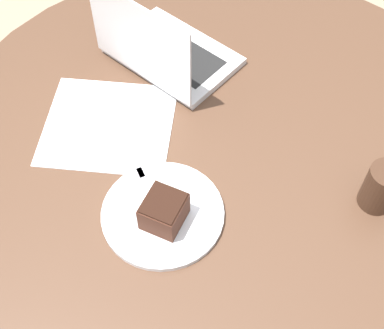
% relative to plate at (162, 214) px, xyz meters
% --- Properties ---
extents(ground_plane, '(12.00, 12.00, 0.00)m').
position_rel_plate_xyz_m(ground_plane, '(0.12, 0.20, -0.73)').
color(ground_plane, gray).
extents(dining_table, '(1.30, 1.30, 0.73)m').
position_rel_plate_xyz_m(dining_table, '(0.12, 0.20, -0.12)').
color(dining_table, '#4C3323').
rests_on(dining_table, ground_plane).
extents(paper_document, '(0.32, 0.30, 0.00)m').
position_rel_plate_xyz_m(paper_document, '(-0.13, 0.24, -0.00)').
color(paper_document, white).
rests_on(paper_document, dining_table).
extents(plate, '(0.25, 0.25, 0.01)m').
position_rel_plate_xyz_m(plate, '(0.00, 0.00, 0.00)').
color(plate, silver).
rests_on(plate, dining_table).
extents(cake_slice, '(0.10, 0.11, 0.07)m').
position_rel_plate_xyz_m(cake_slice, '(0.00, -0.02, 0.04)').
color(cake_slice, '#472619').
rests_on(cake_slice, plate).
extents(fork, '(0.09, 0.17, 0.00)m').
position_rel_plate_xyz_m(fork, '(-0.03, 0.05, 0.01)').
color(fork, silver).
rests_on(fork, plate).
extents(coffee_glass, '(0.07, 0.07, 0.11)m').
position_rel_plate_xyz_m(coffee_glass, '(0.44, 0.03, 0.05)').
color(coffee_glass, '#3D2619').
rests_on(coffee_glass, dining_table).
extents(laptop, '(0.37, 0.36, 0.23)m').
position_rel_plate_xyz_m(laptop, '(-0.01, 0.44, 0.04)').
color(laptop, silver).
rests_on(laptop, dining_table).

